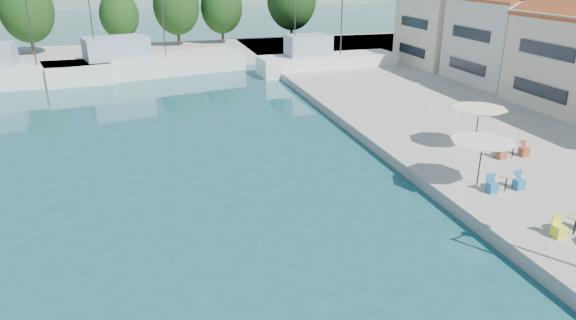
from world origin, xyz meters
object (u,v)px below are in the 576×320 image
object	(u,v)px
trawler_02	(14,74)
trawler_04	(324,62)
umbrella_cream	(479,113)
trawler_03	(143,64)
umbrella_white	(482,146)

from	to	relation	value
trawler_02	trawler_04	size ratio (longest dim) A/B	1.13
trawler_04	umbrella_cream	bearing A→B (deg)	-93.28
trawler_02	trawler_03	bearing A→B (deg)	9.30
trawler_02	umbrella_cream	world-z (taller)	trawler_02
trawler_03	trawler_04	bearing A→B (deg)	-26.43
trawler_03	umbrella_cream	world-z (taller)	trawler_03
umbrella_cream	trawler_02	bearing A→B (deg)	136.67
trawler_02	trawler_03	world-z (taller)	same
umbrella_white	umbrella_cream	bearing A→B (deg)	56.94
trawler_02	umbrella_white	size ratio (longest dim) A/B	5.45
trawler_03	trawler_04	distance (m)	17.82
umbrella_white	umbrella_cream	size ratio (longest dim) A/B	0.97
umbrella_white	umbrella_cream	xyz separation A→B (m)	(2.91, 4.47, 0.15)
trawler_04	umbrella_cream	world-z (taller)	trawler_04
trawler_04	umbrella_cream	xyz separation A→B (m)	(0.00, -25.16, 1.58)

